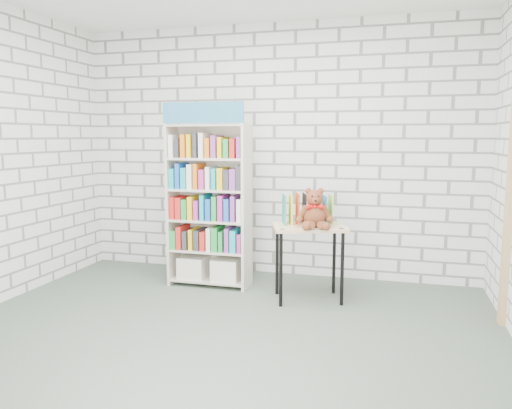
# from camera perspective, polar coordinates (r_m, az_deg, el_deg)

# --- Properties ---
(ground) EXTENTS (4.50, 4.50, 0.00)m
(ground) POSITION_cam_1_polar(r_m,az_deg,el_deg) (4.04, -4.84, -15.09)
(ground) COLOR #465347
(ground) RESTS_ON ground
(room_shell) EXTENTS (4.52, 4.02, 2.81)m
(room_shell) POSITION_cam_1_polar(r_m,az_deg,el_deg) (3.73, -5.16, 11.09)
(room_shell) COLOR silver
(room_shell) RESTS_ON ground
(bookshelf) EXTENTS (0.85, 0.33, 1.90)m
(bookshelf) POSITION_cam_1_polar(r_m,az_deg,el_deg) (5.22, -5.34, 0.08)
(bookshelf) COLOR beige
(bookshelf) RESTS_ON ground
(display_table) EXTENTS (0.79, 0.66, 0.73)m
(display_table) POSITION_cam_1_polar(r_m,az_deg,el_deg) (4.78, 6.07, -3.60)
(display_table) COLOR #D9AE82
(display_table) RESTS_ON ground
(table_books) EXTENTS (0.51, 0.35, 0.28)m
(table_books) POSITION_cam_1_polar(r_m,az_deg,el_deg) (4.85, 5.91, -0.54)
(table_books) COLOR teal
(table_books) RESTS_ON display_table
(teddy_bear) EXTENTS (0.33, 0.33, 0.37)m
(teddy_bear) POSITION_cam_1_polar(r_m,az_deg,el_deg) (4.64, 6.71, -0.84)
(teddy_bear) COLOR brown
(teddy_bear) RESTS_ON display_table
(door_trim) EXTENTS (0.05, 0.12, 2.10)m
(door_trim) POSITION_cam_1_polar(r_m,az_deg,el_deg) (4.56, 27.00, 0.42)
(door_trim) COLOR tan
(door_trim) RESTS_ON ground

